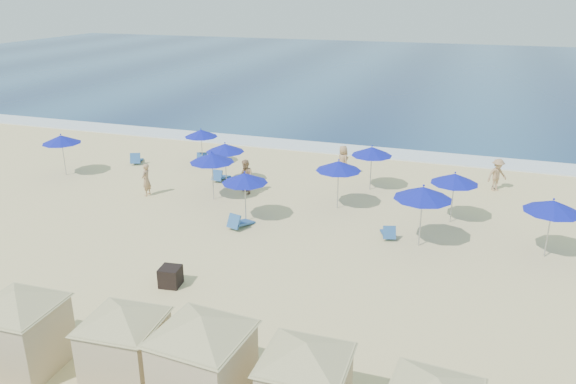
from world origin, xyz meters
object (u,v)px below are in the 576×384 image
object	(u,v)px
cabana_3	(306,374)
beachgoer_1	(246,177)
umbrella_1	(201,133)
beachgoer_0	(146,180)
trash_bin	(171,276)
beachgoer_2	(497,175)
cabana_2	(203,349)
cabana_0	(20,319)
umbrella_3	(212,158)
beachgoer_3	(343,161)
umbrella_9	(553,206)
umbrella_2	(225,148)
umbrella_8	(455,179)
cabana_1	(124,334)
umbrella_5	(339,166)
umbrella_4	(245,178)
umbrella_0	(61,139)
umbrella_7	(372,151)
umbrella_6	(423,193)

from	to	relation	value
cabana_3	beachgoer_1	xyz separation A→B (m)	(-7.86, 14.91, -0.60)
umbrella_1	beachgoer_0	size ratio (longest dim) A/B	1.32
trash_bin	beachgoer_2	distance (m)	18.50
beachgoer_2	cabana_2	bearing A→B (deg)	-147.34
trash_bin	cabana_0	distance (m)	5.77
cabana_3	umbrella_3	bearing A→B (deg)	123.78
cabana_2	beachgoer_3	bearing A→B (deg)	92.98
umbrella_9	beachgoer_1	xyz separation A→B (m)	(-14.30, 2.91, -1.27)
trash_bin	umbrella_2	bearing A→B (deg)	97.41
umbrella_3	beachgoer_1	world-z (taller)	umbrella_3
umbrella_8	cabana_1	bearing A→B (deg)	-118.16
umbrella_1	umbrella_5	size ratio (longest dim) A/B	0.90
umbrella_3	umbrella_4	xyz separation A→B (m)	(2.66, -2.07, -0.13)
umbrella_0	beachgoer_3	size ratio (longest dim) A/B	1.36
umbrella_5	cabana_1	bearing A→B (deg)	-99.19
trash_bin	umbrella_8	xyz separation A→B (m)	(9.30, 9.40, 1.76)
umbrella_0	umbrella_4	size ratio (longest dim) A/B	1.02
beachgoer_0	beachgoer_2	distance (m)	18.53
cabana_1	umbrella_4	bearing A→B (deg)	96.60
trash_bin	umbrella_8	world-z (taller)	umbrella_8
cabana_1	cabana_3	size ratio (longest dim) A/B	0.97
umbrella_3	beachgoer_3	distance (m)	8.02
umbrella_2	cabana_2	bearing A→B (deg)	-67.11
umbrella_5	umbrella_7	size ratio (longest dim) A/B	1.02
cabana_3	umbrella_4	size ratio (longest dim) A/B	1.75
umbrella_2	umbrella_8	distance (m)	12.21
cabana_1	umbrella_6	bearing A→B (deg)	59.77
umbrella_5	umbrella_7	xyz separation A→B (m)	(1.00, 3.21, -0.05)
cabana_1	umbrella_2	world-z (taller)	cabana_1
umbrella_3	beachgoer_1	bearing A→B (deg)	45.33
umbrella_7	beachgoer_1	bearing A→B (deg)	-155.51
trash_bin	cabana_0	bearing A→B (deg)	-112.74
umbrella_8	umbrella_9	size ratio (longest dim) A/B	0.97
umbrella_7	beachgoer_3	distance (m)	2.89
cabana_2	umbrella_7	world-z (taller)	cabana_2
umbrella_6	umbrella_7	world-z (taller)	umbrella_6
umbrella_0	cabana_1	bearing A→B (deg)	-46.13
umbrella_8	beachgoer_1	xyz separation A→B (m)	(-10.46, 0.43, -1.20)
cabana_3	umbrella_9	bearing A→B (deg)	61.78
umbrella_2	beachgoer_1	distance (m)	2.30
cabana_0	umbrella_0	world-z (taller)	cabana_0
cabana_1	beachgoer_0	distance (m)	15.03
cabana_2	umbrella_7	bearing A→B (deg)	87.01
umbrella_5	beachgoer_1	xyz separation A→B (m)	(-5.07, 0.45, -1.27)
cabana_2	umbrella_7	xyz separation A→B (m)	(0.93, 17.73, 0.49)
beachgoer_0	umbrella_8	bearing A→B (deg)	91.30
cabana_2	umbrella_5	size ratio (longest dim) A/B	1.81
umbrella_5	umbrella_6	size ratio (longest dim) A/B	0.92
umbrella_1	umbrella_2	world-z (taller)	umbrella_2
trash_bin	cabana_1	bearing A→B (deg)	-79.69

